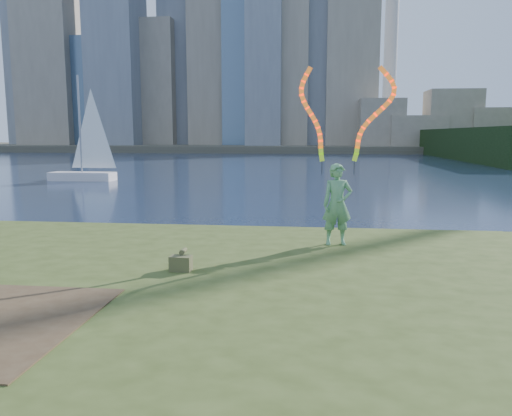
# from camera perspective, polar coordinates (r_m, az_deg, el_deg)

# --- Properties ---
(ground) EXTENTS (320.00, 320.00, 0.00)m
(ground) POSITION_cam_1_polar(r_m,az_deg,el_deg) (9.70, -7.53, -10.89)
(ground) COLOR #18243C
(ground) RESTS_ON ground
(grassy_knoll) EXTENTS (20.00, 18.00, 0.80)m
(grassy_knoll) POSITION_cam_1_polar(r_m,az_deg,el_deg) (7.53, -11.95, -14.08)
(grassy_knoll) COLOR #394819
(grassy_knoll) RESTS_ON ground
(far_shore) EXTENTS (320.00, 40.00, 1.20)m
(far_shore) POSITION_cam_1_polar(r_m,az_deg,el_deg) (103.93, 5.35, 6.92)
(far_shore) COLOR #4C4738
(far_shore) RESTS_ON ground
(woman_with_ribbons) EXTENTS (2.09, 0.57, 4.14)m
(woman_with_ribbons) POSITION_cam_1_polar(r_m,az_deg,el_deg) (10.96, 9.33, 3.05)
(woman_with_ribbons) COLOR #197E23
(woman_with_ribbons) RESTS_ON grassy_knoll
(canvas_bag) EXTENTS (0.38, 0.43, 0.36)m
(canvas_bag) POSITION_cam_1_polar(r_m,az_deg,el_deg) (8.99, -8.56, -6.17)
(canvas_bag) COLOR #4B452B
(canvas_bag) RESTS_ON grassy_knoll
(sailboat) EXTENTS (4.80, 1.55, 7.26)m
(sailboat) POSITION_cam_1_polar(r_m,az_deg,el_deg) (36.86, -18.96, 4.91)
(sailboat) COLOR silver
(sailboat) RESTS_ON ground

